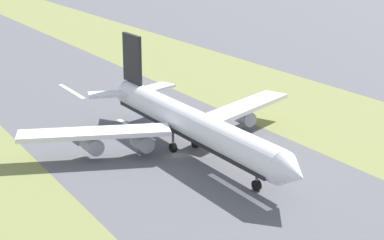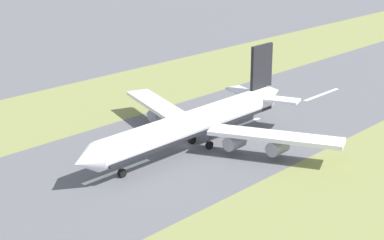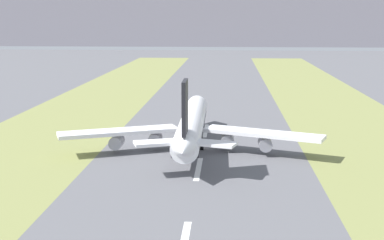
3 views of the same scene
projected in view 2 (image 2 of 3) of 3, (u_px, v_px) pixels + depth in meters
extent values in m
plane|color=#56565B|center=(186.00, 146.00, 147.16)|extent=(800.00, 800.00, 0.00)
cube|color=olive|center=(365.00, 202.00, 118.40)|extent=(40.00, 600.00, 0.01)
cube|color=olive|center=(66.00, 108.00, 175.93)|extent=(40.00, 600.00, 0.01)
cube|color=silver|center=(322.00, 95.00, 188.82)|extent=(1.20, 18.00, 0.01)
cube|color=silver|center=(237.00, 126.00, 160.60)|extent=(1.20, 18.00, 0.01)
cube|color=silver|center=(117.00, 171.00, 132.39)|extent=(1.20, 18.00, 0.01)
cylinder|color=white|center=(192.00, 123.00, 142.85)|extent=(6.59, 56.06, 6.00)
cone|color=white|center=(85.00, 161.00, 121.13)|extent=(5.93, 5.06, 5.88)
cone|color=white|center=(272.00, 92.00, 164.68)|extent=(5.16, 6.05, 5.10)
cube|color=black|center=(192.00, 130.00, 143.35)|extent=(6.26, 53.82, 0.70)
cube|color=white|center=(275.00, 136.00, 137.21)|extent=(29.08, 16.68, 0.90)
cube|color=white|center=(159.00, 106.00, 159.32)|extent=(29.19, 16.17, 0.90)
cylinder|color=#93939E|center=(235.00, 142.00, 141.04)|extent=(3.25, 4.83, 3.20)
cylinder|color=#93939E|center=(278.00, 147.00, 137.84)|extent=(3.25, 4.83, 3.20)
cylinder|color=#93939E|center=(175.00, 125.00, 152.41)|extent=(3.25, 4.83, 3.20)
cylinder|color=#93939E|center=(158.00, 114.00, 160.59)|extent=(3.25, 4.83, 3.20)
cube|color=black|center=(262.00, 66.00, 158.76)|extent=(0.88, 8.01, 11.00)
cube|color=white|center=(279.00, 100.00, 157.58)|extent=(10.88, 7.36, 0.60)
cube|color=white|center=(243.00, 92.00, 164.53)|extent=(10.86, 7.19, 0.60)
cylinder|color=#59595E|center=(122.00, 165.00, 128.83)|extent=(0.50, 0.50, 3.20)
cylinder|color=black|center=(122.00, 173.00, 129.32)|extent=(0.92, 1.81, 1.80)
cylinder|color=#59595E|center=(209.00, 138.00, 144.48)|extent=(0.50, 0.50, 3.20)
cylinder|color=black|center=(209.00, 145.00, 144.97)|extent=(0.92, 1.81, 1.80)
cylinder|color=#59595E|center=(192.00, 133.00, 147.76)|extent=(0.50, 0.50, 3.20)
cylinder|color=black|center=(192.00, 140.00, 148.25)|extent=(0.92, 1.81, 1.80)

